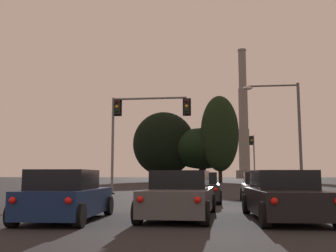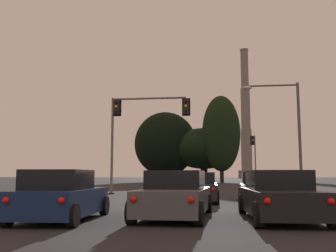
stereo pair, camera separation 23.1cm
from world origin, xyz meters
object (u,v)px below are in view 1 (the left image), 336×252
(sedan_center_lane_front, at_px, (200,188))
(traffic_light_overhead_left, at_px, (138,120))
(smokestack, at_px, (244,127))
(sedan_right_lane_front, at_px, (262,189))
(traffic_light_far_right, at_px, (253,153))
(sedan_center_lane_second, at_px, (180,195))
(sedan_right_lane_second, at_px, (284,196))
(hatchback_left_lane_second, at_px, (67,197))
(street_lamp, at_px, (289,123))

(sedan_center_lane_front, relative_size, traffic_light_overhead_left, 0.70)
(traffic_light_overhead_left, height_order, smokestack, smokestack)
(sedan_right_lane_front, relative_size, traffic_light_far_right, 0.72)
(sedan_center_lane_front, xyz_separation_m, traffic_light_overhead_left, (-4.59, 7.19, 4.50))
(sedan_center_lane_second, height_order, traffic_light_overhead_left, traffic_light_overhead_left)
(sedan_right_lane_second, bearing_deg, traffic_light_far_right, 83.38)
(traffic_light_far_right, bearing_deg, hatchback_left_lane_second, -102.32)
(sedan_right_lane_second, relative_size, traffic_light_far_right, 0.72)
(sedan_center_lane_second, xyz_separation_m, traffic_light_far_right, (6.16, 41.46, 3.67))
(sedan_right_lane_second, bearing_deg, sedan_center_lane_front, 107.32)
(street_lamp, bearing_deg, sedan_center_lane_second, -111.87)
(sedan_center_lane_second, relative_size, sedan_right_lane_front, 1.00)
(sedan_right_lane_front, distance_m, traffic_light_overhead_left, 11.72)
(smokestack, bearing_deg, sedan_center_lane_front, -94.96)
(hatchback_left_lane_second, bearing_deg, sedan_center_lane_front, 65.09)
(sedan_center_lane_second, relative_size, traffic_light_far_right, 0.72)
(hatchback_left_lane_second, bearing_deg, sedan_center_lane_second, 18.12)
(sedan_center_lane_second, height_order, sedan_center_lane_front, same)
(traffic_light_overhead_left, bearing_deg, sedan_center_lane_front, -57.42)
(traffic_light_far_right, xyz_separation_m, street_lamp, (0.04, -26.02, 0.50))
(sedan_center_lane_front, height_order, traffic_light_overhead_left, traffic_light_overhead_left)
(sedan_center_lane_second, height_order, traffic_light_far_right, traffic_light_far_right)
(sedan_right_lane_second, height_order, traffic_light_far_right, traffic_light_far_right)
(hatchback_left_lane_second, distance_m, traffic_light_far_right, 43.83)
(sedan_right_lane_second, relative_size, street_lamp, 0.62)
(sedan_right_lane_front, bearing_deg, sedan_center_lane_second, -113.28)
(sedan_center_lane_front, distance_m, street_lamp, 10.79)
(sedan_center_lane_second, distance_m, sedan_center_lane_front, 7.40)
(hatchback_left_lane_second, bearing_deg, sedan_right_lane_front, 48.50)
(smokestack, bearing_deg, sedan_right_lane_front, -93.91)
(sedan_center_lane_second, bearing_deg, street_lamp, 70.33)
(sedan_right_lane_second, xyz_separation_m, street_lamp, (3.14, 15.67, 4.17))
(hatchback_left_lane_second, relative_size, smokestack, 0.07)
(sedan_center_lane_front, height_order, smokestack, smokestack)
(sedan_center_lane_second, relative_size, sedan_right_lane_second, 1.00)
(smokestack, bearing_deg, hatchback_left_lane_second, -95.88)
(hatchback_left_lane_second, relative_size, sedan_center_lane_front, 0.88)
(traffic_light_far_right, height_order, traffic_light_overhead_left, traffic_light_overhead_left)
(sedan_right_lane_second, distance_m, traffic_light_far_right, 41.97)
(sedan_center_lane_front, distance_m, smokestack, 163.12)
(sedan_center_lane_front, bearing_deg, traffic_light_far_right, 79.53)
(sedan_center_lane_second, relative_size, street_lamp, 0.62)
(traffic_light_far_right, xyz_separation_m, smokestack, (8.14, 126.86, 19.08))
(sedan_right_lane_second, relative_size, traffic_light_overhead_left, 0.71)
(sedan_right_lane_front, bearing_deg, sedan_right_lane_second, -89.31)
(sedan_right_lane_front, distance_m, sedan_right_lane_second, 7.04)
(traffic_light_overhead_left, bearing_deg, sedan_right_lane_front, -46.01)
(sedan_center_lane_front, relative_size, smokestack, 0.08)
(sedan_right_lane_second, bearing_deg, street_lamp, 76.31)
(sedan_center_lane_second, bearing_deg, sedan_center_lane_front, 89.68)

